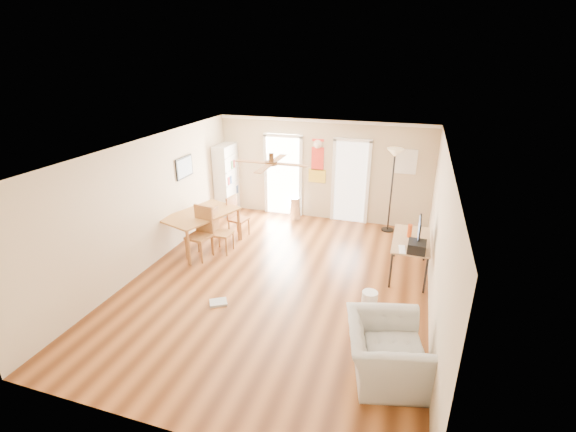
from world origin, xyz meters
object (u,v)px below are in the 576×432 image
(torchiere_lamp, at_px, (391,191))
(dining_chair_right_a, at_px, (239,217))
(dining_chair_right_b, at_px, (222,231))
(trash_can, at_px, (295,208))
(wastebasket_a, at_px, (369,300))
(printer, at_px, (417,247))
(dining_chair_near, at_px, (199,234))
(bookshelf, at_px, (227,179))
(dining_table, at_px, (202,230))
(computer_desk, at_px, (409,256))
(armchair, at_px, (386,351))

(torchiere_lamp, bearing_deg, dining_chair_right_a, -157.38)
(dining_chair_right_b, relative_size, trash_can, 1.62)
(wastebasket_a, bearing_deg, torchiere_lamp, 89.56)
(printer, bearing_deg, torchiere_lamp, 106.92)
(dining_chair_near, distance_m, trash_can, 3.00)
(bookshelf, bearing_deg, dining_chair_right_a, -56.24)
(dining_table, xyz_separation_m, wastebasket_a, (3.91, -1.26, -0.25))
(trash_can, relative_size, torchiere_lamp, 0.30)
(dining_chair_right_b, height_order, wastebasket_a, dining_chair_right_b)
(trash_can, relative_size, computer_desk, 0.44)
(bookshelf, distance_m, dining_chair_near, 2.74)
(armchair, bearing_deg, computer_desk, -17.29)
(printer, height_order, wastebasket_a, printer)
(dining_chair_near, distance_m, printer, 4.40)
(dining_chair_right_b, height_order, torchiere_lamp, torchiere_lamp)
(dining_chair_right_b, distance_m, printer, 4.07)
(dining_table, relative_size, armchair, 1.38)
(dining_chair_right_b, height_order, printer, dining_chair_right_b)
(dining_chair_right_b, height_order, computer_desk, dining_chair_right_b)
(wastebasket_a, bearing_deg, armchair, -75.68)
(dining_chair_near, relative_size, trash_can, 1.82)
(torchiere_lamp, distance_m, wastebasket_a, 3.57)
(wastebasket_a, bearing_deg, dining_chair_right_b, 160.80)
(dining_table, distance_m, dining_chair_right_a, 0.96)
(dining_chair_right_b, xyz_separation_m, wastebasket_a, (3.36, -1.17, -0.34))
(printer, xyz_separation_m, wastebasket_a, (-0.69, -0.92, -0.69))
(bookshelf, xyz_separation_m, trash_can, (1.93, 0.03, -0.64))
(bookshelf, xyz_separation_m, armchair, (4.69, -4.94, -0.56))
(dining_table, bearing_deg, dining_chair_near, -66.94)
(dining_chair_right_a, xyz_separation_m, wastebasket_a, (3.36, -2.05, -0.33))
(trash_can, bearing_deg, printer, -39.64)
(dining_chair_right_a, relative_size, armchair, 0.82)
(dining_chair_near, distance_m, computer_desk, 4.35)
(dining_chair_right_b, relative_size, dining_chair_near, 0.89)
(printer, bearing_deg, dining_chair_right_a, 166.77)
(trash_can, bearing_deg, torchiere_lamp, 0.13)
(printer, bearing_deg, dining_chair_right_b, 178.83)
(dining_table, distance_m, armchair, 5.12)
(wastebasket_a, bearing_deg, dining_table, 162.10)
(dining_chair_near, bearing_deg, armchair, -20.46)
(dining_chair_right_a, height_order, dining_chair_near, dining_chair_near)
(dining_chair_right_b, distance_m, trash_can, 2.50)
(bookshelf, relative_size, torchiere_lamp, 0.91)
(dining_table, distance_m, wastebasket_a, 4.12)
(dining_table, height_order, armchair, dining_table)
(wastebasket_a, bearing_deg, dining_chair_near, 168.18)
(dining_table, bearing_deg, bookshelf, 100.27)
(bookshelf, distance_m, trash_can, 2.03)
(dining_table, relative_size, dining_chair_right_b, 1.64)
(dining_table, distance_m, torchiere_lamp, 4.56)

